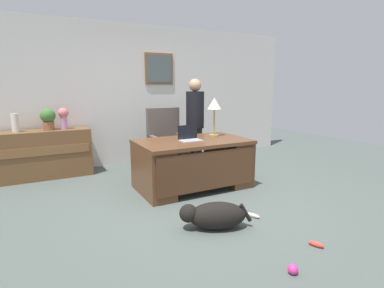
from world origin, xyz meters
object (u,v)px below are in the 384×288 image
object	(u,v)px
laptop	(189,137)
dog_lying	(214,215)
credenza	(45,154)
dog_toy_bone	(253,215)
potted_plant	(48,118)
desk	(193,162)
person_standing	(195,124)
vase_with_flowers	(64,116)
desk_lamp	(214,106)
dog_toy_ball	(293,269)
dog_toy_plush	(316,244)
armchair	(167,144)
vase_empty	(15,123)

from	to	relation	value
laptop	dog_lying	bearing A→B (deg)	-106.28
credenza	dog_toy_bone	xyz separation A→B (m)	(2.07, -2.93, -0.38)
potted_plant	desk	bearing A→B (deg)	-41.44
credenza	person_standing	size ratio (longest dim) A/B	0.88
dog_toy_bone	vase_with_flowers	bearing A→B (deg)	120.70
person_standing	desk_lamp	world-z (taller)	person_standing
credenza	dog_toy_ball	size ratio (longest dim) A/B	16.75
dog_lying	potted_plant	bearing A→B (deg)	115.61
person_standing	dog_toy_plush	distance (m)	3.05
potted_plant	dog_toy_bone	distance (m)	3.67
person_standing	laptop	size ratio (longest dim) A/B	5.18
credenza	vase_with_flowers	bearing A→B (deg)	0.23
armchair	desk	bearing A→B (deg)	-89.00
desk	vase_with_flowers	bearing A→B (deg)	134.60
vase_with_flowers	person_standing	bearing A→B (deg)	-21.55
vase_empty	desk	bearing A→B (deg)	-35.08
vase_with_flowers	vase_empty	size ratio (longest dim) A/B	1.24
dog_lying	laptop	size ratio (longest dim) A/B	2.38
credenza	vase_empty	bearing A→B (deg)	179.81
dog_toy_bone	armchair	bearing A→B (deg)	93.32
dog_lying	dog_toy_ball	size ratio (longest dim) A/B	8.75
dog_toy_bone	laptop	bearing A→B (deg)	97.67
person_standing	desk_lamp	bearing A→B (deg)	-89.25
potted_plant	person_standing	bearing A→B (deg)	-19.50
armchair	dog_toy_plush	world-z (taller)	armchair
armchair	person_standing	size ratio (longest dim) A/B	0.69
dog_lying	vase_with_flowers	distance (m)	3.30
desk	laptop	distance (m)	0.40
desk	vase_empty	distance (m)	2.92
vase_empty	dog_toy_bone	bearing A→B (deg)	-49.96
dog_lying	desk	bearing A→B (deg)	71.11
dog_toy_ball	dog_toy_plush	size ratio (longest dim) A/B	0.58
credenza	potted_plant	bearing A→B (deg)	0.84
potted_plant	dog_toy_bone	xyz separation A→B (m)	(1.98, -2.93, -0.98)
desk_lamp	vase_with_flowers	world-z (taller)	desk_lamp
laptop	potted_plant	size ratio (longest dim) A/B	0.89
dog_toy_bone	vase_empty	bearing A→B (deg)	130.04
armchair	desk_lamp	size ratio (longest dim) A/B	1.87
armchair	person_standing	xyz separation A→B (m)	(0.49, -0.16, 0.35)
laptop	vase_with_flowers	bearing A→B (deg)	133.80
dog_toy_bone	desk_lamp	bearing A→B (deg)	76.12
dog_lying	armchair	bearing A→B (deg)	79.33
credenza	desk_lamp	world-z (taller)	desk_lamp
desk_lamp	vase_empty	bearing A→B (deg)	152.72
laptop	desk	bearing A→B (deg)	-15.40
desk	credenza	xyz separation A→B (m)	(-1.96, 1.65, 0.01)
person_standing	potted_plant	xyz separation A→B (m)	(-2.34, 0.83, 0.15)
person_standing	dog_toy_ball	xyz separation A→B (m)	(-0.77, -3.15, -0.81)
laptop	dog_toy_ball	size ratio (longest dim) A/B	3.67
armchair	dog_toy_ball	xyz separation A→B (m)	(-0.28, -3.30, -0.46)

